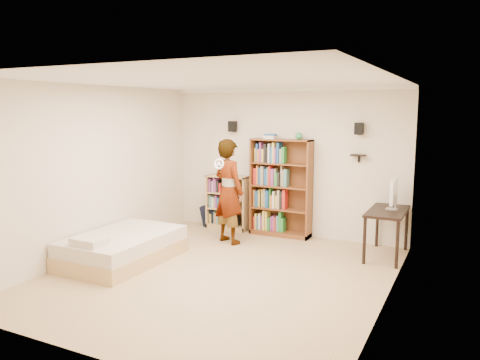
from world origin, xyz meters
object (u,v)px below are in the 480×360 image
object	(u,v)px
person	(229,191)
daybed	(123,244)
tall_bookshelf	(281,188)
low_bookshelf	(228,202)
computer_desk	(386,233)

from	to	relation	value
person	daybed	bearing A→B (deg)	81.64
tall_bookshelf	low_bookshelf	xyz separation A→B (m)	(-1.11, 0.01, -0.37)
low_bookshelf	daybed	world-z (taller)	low_bookshelf
low_bookshelf	person	world-z (taller)	person
tall_bookshelf	daybed	size ratio (longest dim) A/B	0.97
computer_desk	person	bearing A→B (deg)	-171.40
low_bookshelf	person	xyz separation A→B (m)	(0.47, -0.84, 0.39)
computer_desk	person	distance (m)	2.70
person	low_bookshelf	bearing A→B (deg)	-38.87
low_bookshelf	computer_desk	distance (m)	3.12
tall_bookshelf	computer_desk	world-z (taller)	tall_bookshelf
tall_bookshelf	low_bookshelf	distance (m)	1.17
tall_bookshelf	person	size ratio (longest dim) A/B	0.98
tall_bookshelf	daybed	world-z (taller)	tall_bookshelf
low_bookshelf	person	distance (m)	1.04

